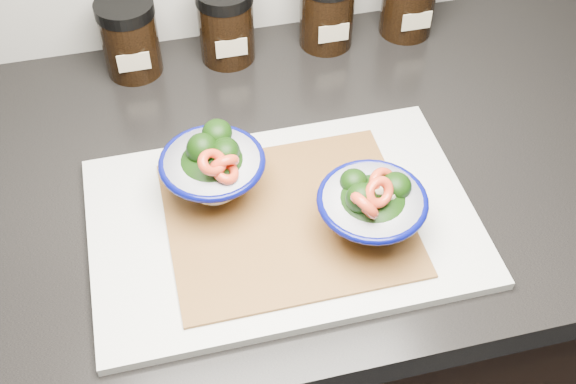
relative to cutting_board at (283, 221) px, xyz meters
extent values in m
cube|color=black|center=(0.15, 0.10, -0.48)|extent=(3.43, 0.58, 0.86)
cube|color=black|center=(0.15, 0.10, -0.03)|extent=(3.50, 0.60, 0.04)
cube|color=beige|center=(0.00, 0.00, 0.00)|extent=(0.45, 0.30, 0.01)
cube|color=#915D2B|center=(0.01, 0.00, 0.01)|extent=(0.28, 0.24, 0.00)
cylinder|color=white|center=(-0.07, 0.05, 0.01)|extent=(0.04, 0.04, 0.01)
ellipsoid|color=white|center=(-0.07, 0.05, 0.03)|extent=(0.07, 0.07, 0.03)
torus|color=#050750|center=(-0.07, 0.05, 0.06)|extent=(0.12, 0.12, 0.01)
torus|color=#050750|center=(-0.07, 0.05, 0.05)|extent=(0.10, 0.10, 0.00)
ellipsoid|color=black|center=(-0.07, 0.05, 0.05)|extent=(0.09, 0.09, 0.04)
ellipsoid|color=black|center=(-0.05, 0.05, 0.08)|extent=(0.03, 0.03, 0.03)
cylinder|color=#477233|center=(-0.05, 0.05, 0.07)|extent=(0.01, 0.01, 0.02)
ellipsoid|color=black|center=(-0.06, 0.08, 0.08)|extent=(0.04, 0.04, 0.03)
cylinder|color=#477233|center=(-0.06, 0.08, 0.07)|extent=(0.01, 0.01, 0.02)
ellipsoid|color=black|center=(-0.08, 0.06, 0.08)|extent=(0.04, 0.04, 0.04)
cylinder|color=#477233|center=(-0.08, 0.06, 0.06)|extent=(0.01, 0.01, 0.03)
ellipsoid|color=black|center=(-0.05, 0.06, 0.07)|extent=(0.03, 0.03, 0.03)
cylinder|color=#477233|center=(-0.05, 0.06, 0.06)|extent=(0.01, 0.01, 0.02)
ellipsoid|color=black|center=(-0.06, 0.06, 0.06)|extent=(0.04, 0.04, 0.04)
cylinder|color=#477233|center=(-0.06, 0.06, 0.05)|extent=(0.01, 0.01, 0.02)
torus|color=red|center=(-0.06, 0.03, 0.08)|extent=(0.05, 0.03, 0.05)
torus|color=red|center=(-0.06, 0.03, 0.07)|extent=(0.04, 0.04, 0.03)
torus|color=red|center=(-0.07, 0.03, 0.09)|extent=(0.04, 0.05, 0.04)
cylinder|color=#CCBC8E|center=(-0.05, 0.05, 0.07)|extent=(0.02, 0.02, 0.01)
cylinder|color=#CCBC8E|center=(-0.05, 0.05, 0.08)|extent=(0.02, 0.02, 0.01)
cylinder|color=white|center=(0.09, -0.04, 0.01)|extent=(0.04, 0.04, 0.01)
ellipsoid|color=white|center=(0.09, -0.04, 0.03)|extent=(0.07, 0.07, 0.03)
torus|color=#050750|center=(0.09, -0.04, 0.06)|extent=(0.12, 0.12, 0.01)
torus|color=#050750|center=(0.09, -0.04, 0.05)|extent=(0.10, 0.10, 0.00)
ellipsoid|color=black|center=(0.09, -0.04, 0.05)|extent=(0.09, 0.09, 0.04)
ellipsoid|color=black|center=(0.08, -0.05, 0.08)|extent=(0.03, 0.03, 0.04)
cylinder|color=#477233|center=(0.08, -0.05, 0.06)|extent=(0.01, 0.01, 0.02)
ellipsoid|color=black|center=(0.12, -0.04, 0.07)|extent=(0.04, 0.04, 0.03)
cylinder|color=#477233|center=(0.12, -0.04, 0.06)|extent=(0.01, 0.01, 0.02)
ellipsoid|color=black|center=(0.08, -0.02, 0.07)|extent=(0.03, 0.03, 0.03)
cylinder|color=#477233|center=(0.08, -0.02, 0.06)|extent=(0.01, 0.01, 0.02)
torus|color=red|center=(0.08, -0.05, 0.07)|extent=(0.05, 0.04, 0.05)
torus|color=red|center=(0.11, -0.03, 0.07)|extent=(0.04, 0.05, 0.04)
torus|color=red|center=(0.09, -0.06, 0.09)|extent=(0.05, 0.04, 0.05)
torus|color=red|center=(0.07, -0.07, 0.09)|extent=(0.04, 0.05, 0.05)
cylinder|color=#CCBC8E|center=(0.10, -0.04, 0.07)|extent=(0.02, 0.02, 0.01)
cylinder|color=#CCBC8E|center=(0.11, -0.05, 0.07)|extent=(0.02, 0.02, 0.01)
cylinder|color=black|center=(-0.14, 0.34, 0.04)|extent=(0.08, 0.08, 0.09)
cylinder|color=black|center=(-0.14, 0.34, 0.10)|extent=(0.08, 0.08, 0.02)
cube|color=#C6B793|center=(-0.14, 0.30, 0.04)|extent=(0.05, 0.00, 0.03)
cylinder|color=black|center=(0.00, 0.34, 0.04)|extent=(0.08, 0.08, 0.09)
cube|color=#C6B793|center=(0.00, 0.30, 0.04)|extent=(0.04, 0.00, 0.03)
cylinder|color=black|center=(0.15, 0.34, 0.04)|extent=(0.08, 0.08, 0.09)
cube|color=#C6B793|center=(0.15, 0.30, 0.04)|extent=(0.04, 0.00, 0.03)
cylinder|color=black|center=(0.27, 0.34, 0.04)|extent=(0.08, 0.08, 0.09)
cube|color=#C6B793|center=(0.27, 0.30, 0.04)|extent=(0.05, 0.00, 0.03)
camera|label=1|loc=(-0.12, -0.53, 0.66)|focal=45.00mm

